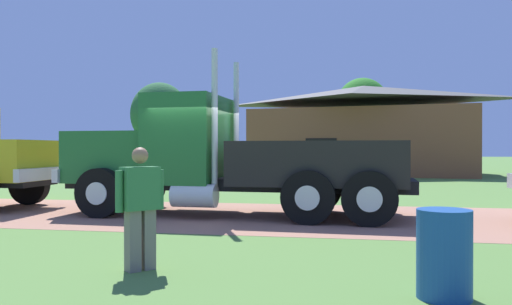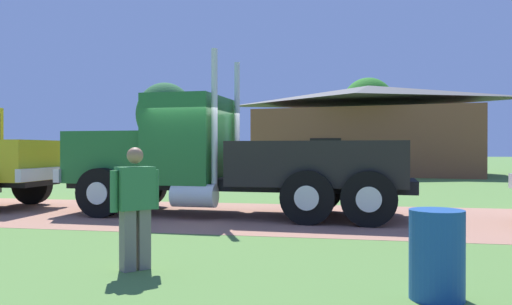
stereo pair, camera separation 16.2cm
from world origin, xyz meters
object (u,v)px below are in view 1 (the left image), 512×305
at_px(visitor_by_barrel, 140,204).
at_px(shed_building, 364,131).
at_px(steel_barrel, 444,254).
at_px(truck_foreground_white, 227,160).

bearing_deg(visitor_by_barrel, shed_building, 82.19).
distance_m(steel_barrel, shed_building, 27.55).
distance_m(truck_foreground_white, shed_building, 21.59).
xyz_separation_m(truck_foreground_white, steel_barrel, (3.85, -6.26, -0.84)).
xyz_separation_m(visitor_by_barrel, steel_barrel, (3.66, -0.62, -0.40)).
bearing_deg(truck_foreground_white, shed_building, 79.64).
xyz_separation_m(truck_foreground_white, visitor_by_barrel, (0.20, -5.65, -0.44)).
relative_size(visitor_by_barrel, steel_barrel, 1.70).
xyz_separation_m(steel_barrel, shed_building, (0.02, 27.46, 2.23)).
relative_size(steel_barrel, shed_building, 0.06).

